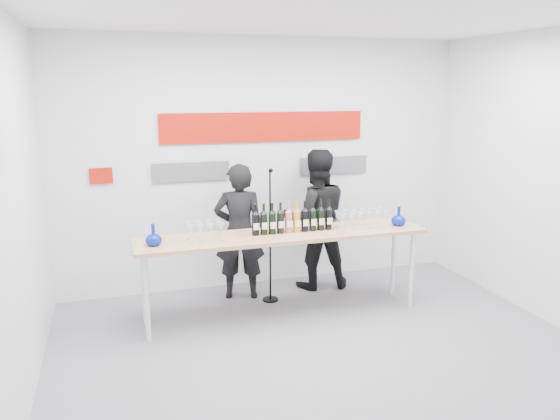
{
  "coord_description": "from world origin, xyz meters",
  "views": [
    {
      "loc": [
        -1.81,
        -4.35,
        2.42
      ],
      "look_at": [
        -0.12,
        1.0,
        1.15
      ],
      "focal_mm": 35.0,
      "sensor_mm": 36.0,
      "label": 1
    }
  ],
  "objects_px": {
    "tasting_table": "(283,240)",
    "presenter_right": "(316,219)",
    "presenter_left": "(239,232)",
    "mic_stand": "(270,261)"
  },
  "relations": [
    {
      "from": "tasting_table",
      "to": "presenter_right",
      "type": "bearing_deg",
      "value": 48.87
    },
    {
      "from": "tasting_table",
      "to": "mic_stand",
      "type": "xyz_separation_m",
      "value": [
        -0.01,
        0.45,
        -0.38
      ]
    },
    {
      "from": "tasting_table",
      "to": "presenter_left",
      "type": "height_order",
      "value": "presenter_left"
    },
    {
      "from": "presenter_right",
      "to": "mic_stand",
      "type": "xyz_separation_m",
      "value": [
        -0.66,
        -0.29,
        -0.38
      ]
    },
    {
      "from": "tasting_table",
      "to": "presenter_left",
      "type": "xyz_separation_m",
      "value": [
        -0.31,
        0.67,
        -0.06
      ]
    },
    {
      "from": "presenter_left",
      "to": "mic_stand",
      "type": "height_order",
      "value": "presenter_left"
    },
    {
      "from": "tasting_table",
      "to": "presenter_right",
      "type": "height_order",
      "value": "presenter_right"
    },
    {
      "from": "presenter_left",
      "to": "presenter_right",
      "type": "xyz_separation_m",
      "value": [
        0.96,
        0.07,
        0.06
      ]
    },
    {
      "from": "tasting_table",
      "to": "mic_stand",
      "type": "relative_size",
      "value": 1.98
    },
    {
      "from": "presenter_left",
      "to": "mic_stand",
      "type": "relative_size",
      "value": 1.02
    }
  ]
}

